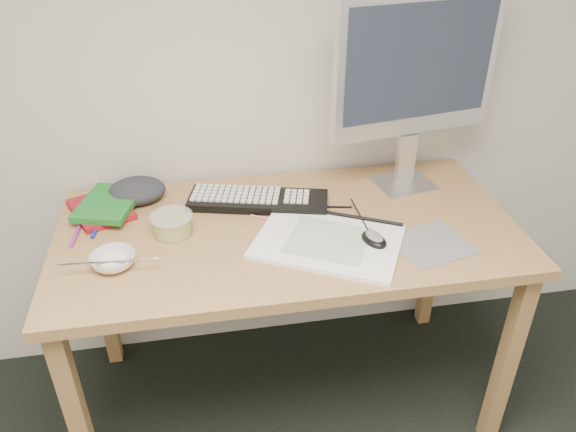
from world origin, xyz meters
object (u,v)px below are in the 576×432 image
Objects in this scene: rice_bowl at (113,261)px; monitor at (417,70)px; sketchpad at (328,242)px; keyboard at (258,200)px; desk at (288,248)px.

monitor is at bearing 18.24° from rice_bowl.
sketchpad is 0.61m from monitor.
keyboard is at bearing 175.03° from monitor.
rice_bowl reaches higher than sketchpad.
monitor is (0.34, 0.31, 0.40)m from sketchpad.
desk is at bearing -50.11° from keyboard.
sketchpad is at bearing -47.37° from desk.
rice_bowl is (-0.95, -0.31, -0.38)m from monitor.
keyboard is 0.70× the size of monitor.
monitor reaches higher than desk.
rice_bowl is (-0.44, -0.27, 0.01)m from keyboard.
sketchpad is 3.36× the size of rice_bowl.
keyboard is at bearing 31.49° from rice_bowl.
keyboard is at bearing 151.31° from sketchpad.
keyboard reaches higher than sketchpad.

